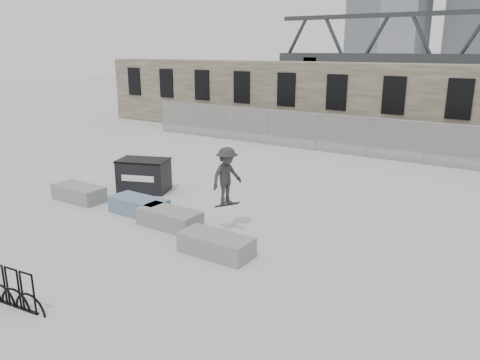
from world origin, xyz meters
name	(u,v)px	position (x,y,z in m)	size (l,w,h in m)	color
ground	(152,219)	(0.00, 0.00, 0.00)	(120.00, 120.00, 0.00)	beige
stone_wall	(344,102)	(0.00, 16.24, 2.26)	(36.00, 2.58, 4.50)	brown
chainlink_fence	(317,131)	(0.00, 12.50, 1.04)	(22.06, 0.06, 2.02)	gray
planter_far_left	(79,192)	(-3.53, -0.07, 0.30)	(2.00, 0.90, 0.55)	gray
planter_center_left	(139,205)	(-0.67, 0.10, 0.30)	(2.00, 0.90, 0.55)	#2C4E85
planter_center_right	(170,218)	(0.95, -0.21, 0.30)	(2.00, 0.90, 0.55)	gray
planter_offset	(216,244)	(3.33, -1.03, 0.30)	(2.00, 0.90, 0.55)	gray
dumpster	(144,175)	(-2.40, 2.09, 0.63)	(2.18, 1.75, 1.24)	black
skateboarder	(227,176)	(2.56, 0.57, 1.69)	(0.82, 1.21, 1.88)	#2B2C2E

